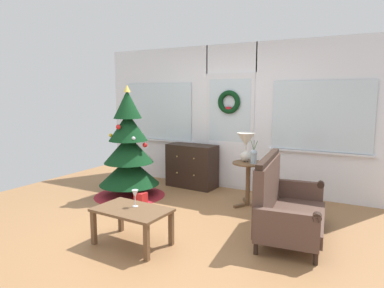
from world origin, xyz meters
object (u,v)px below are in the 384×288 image
side_table (248,175)px  flower_vase (254,156)px  dresser_cabinet (192,166)px  table_lamp (246,143)px  gift_box (141,198)px  coffee_table (132,214)px  christmas_tree (129,155)px  settee_sofa (283,205)px  wine_glass (135,194)px

side_table → flower_vase: 0.33m
dresser_cabinet → side_table: (1.26, -0.53, 0.09)m
table_lamp → gift_box: table_lamp is taller
flower_vase → coffee_table: flower_vase is taller
side_table → flower_vase: (0.10, -0.06, 0.31)m
dresser_cabinet → side_table: 1.37m
christmas_tree → flower_vase: bearing=11.3°
flower_vase → christmas_tree: bearing=-168.7°
dresser_cabinet → coffee_table: bearing=-76.9°
table_lamp → coffee_table: 2.16m
christmas_tree → gift_box: (0.41, -0.24, -0.60)m
dresser_cabinet → settee_sofa: settee_sofa is taller
side_table → gift_box: 1.70m
table_lamp → flower_vase: (0.16, -0.10, -0.17)m
settee_sofa → coffee_table: 1.79m
settee_sofa → gift_box: size_ratio=8.61×
christmas_tree → table_lamp: 1.93m
coffee_table → wine_glass: wine_glass is taller
coffee_table → gift_box: size_ratio=5.08×
side_table → coffee_table: side_table is taller
dresser_cabinet → flower_vase: flower_vase is taller
side_table → settee_sofa: bearing=-48.9°
christmas_tree → gift_box: 0.76m
gift_box → wine_glass: bearing=-55.1°
side_table → flower_vase: bearing=-31.0°
coffee_table → gift_box: (-0.82, 1.23, -0.27)m
table_lamp → flower_vase: table_lamp is taller
dresser_cabinet → coffee_table: (0.58, -2.47, -0.03)m
coffee_table → gift_box: bearing=123.5°
christmas_tree → settee_sofa: bearing=-8.3°
dresser_cabinet → gift_box: size_ratio=5.45×
coffee_table → dresser_cabinet: bearing=103.1°
settee_sofa → side_table: 1.13m
gift_box → flower_vase: bearing=21.8°
dresser_cabinet → table_lamp: table_lamp is taller
side_table → coffee_table: size_ratio=0.78×
coffee_table → settee_sofa: bearing=37.4°
table_lamp → settee_sofa: bearing=-48.0°
christmas_tree → flower_vase: (2.01, 0.40, 0.10)m
wine_glass → table_lamp: bearing=71.4°
wine_glass → gift_box: (-0.80, 1.15, -0.48)m
settee_sofa → dresser_cabinet: bearing=145.3°
table_lamp → flower_vase: size_ratio=1.26×
dresser_cabinet → flower_vase: (1.36, -0.59, 0.40)m
gift_box → settee_sofa: bearing=-3.7°
christmas_tree → side_table: bearing=13.6°
settee_sofa → flower_vase: (-0.64, 0.79, 0.41)m
table_lamp → wine_glass: (-0.64, -1.89, -0.39)m
christmas_tree → coffee_table: christmas_tree is taller
table_lamp → wine_glass: bearing=-108.6°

